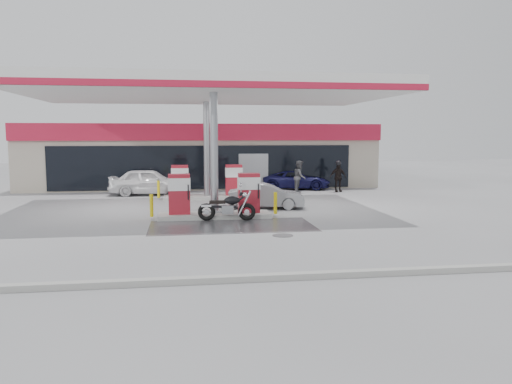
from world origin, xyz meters
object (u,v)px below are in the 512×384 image
parked_car_right (297,180)px  biker_walking (338,177)px  pump_island_near (215,200)px  attendant (300,177)px  parked_car_left (85,179)px  parked_motorcycle (228,207)px  hatchback_silver (266,196)px  sedan_white (149,182)px  pump_island_far (207,185)px

parked_car_right → biker_walking: biker_walking is taller
pump_island_near → attendant: attendant is taller
parked_car_left → parked_motorcycle: bearing=-133.4°
pump_island_near → hatchback_silver: size_ratio=1.50×
parked_car_left → biker_walking: 15.53m
sedan_white → biker_walking: 10.89m
pump_island_near → parked_motorcycle: bearing=-60.3°
pump_island_far → parked_motorcycle: size_ratio=2.28×
pump_island_far → biker_walking: 8.09m
biker_walking → pump_island_far: bearing=-168.2°
pump_island_far → parked_car_left: bearing=140.5°
hatchback_silver → pump_island_near: bearing=140.8°
parked_motorcycle → sedan_white: bearing=119.3°
hatchback_silver → parked_motorcycle: bearing=155.2°
parked_motorcycle → biker_walking: (7.32, 9.00, 0.35)m
hatchback_silver → parked_car_right: parked_car_right is taller
pump_island_near → hatchback_silver: pump_island_near is taller
pump_island_near → pump_island_far: 6.00m
sedan_white → pump_island_far: bearing=-122.5°
parked_car_left → parked_car_right: 13.13m
hatchback_silver → sedan_white: bearing=52.3°
parked_car_left → parked_car_right: parked_car_left is taller
attendant → hatchback_silver: bearing=173.5°
pump_island_near → attendant: 9.66m
biker_walking → sedan_white: bearing=176.1°
pump_island_far → hatchback_silver: size_ratio=1.50×
attendant → hatchback_silver: attendant is taller
attendant → parked_car_right: attendant is taller
parked_motorcycle → parked_car_left: parked_car_left is taller
sedan_white → biker_walking: biker_walking is taller
pump_island_far → attendant: size_ratio=2.76×
parked_car_left → biker_walking: biker_walking is taller
attendant → parked_car_left: size_ratio=0.46×
parked_motorcycle → parked_car_right: bearing=71.7°
pump_island_near → parked_motorcycle: (0.46, -0.80, -0.20)m
pump_island_far → sedan_white: pump_island_far is taller
parked_motorcycle → parked_car_right: (5.25, 10.80, 0.06)m
parked_motorcycle → hatchback_silver: bearing=63.6°
attendant → biker_walking: attendant is taller
biker_walking → attendant: bearing=-178.8°
parked_motorcycle → parked_car_right: parked_motorcycle is taller
sedan_white → parked_car_right: size_ratio=1.05×
parked_car_right → pump_island_far: bearing=138.1°
parked_car_right → parked_car_left: bearing=94.3°
pump_island_near → hatchback_silver: 3.33m
pump_island_near → parked_car_right: bearing=60.3°
parked_car_left → biker_walking: size_ratio=2.36×
attendant → hatchback_silver: (-2.94, -5.79, -0.37)m
attendant → parked_motorcycle: bearing=171.0°
sedan_white → parked_car_left: 5.64m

